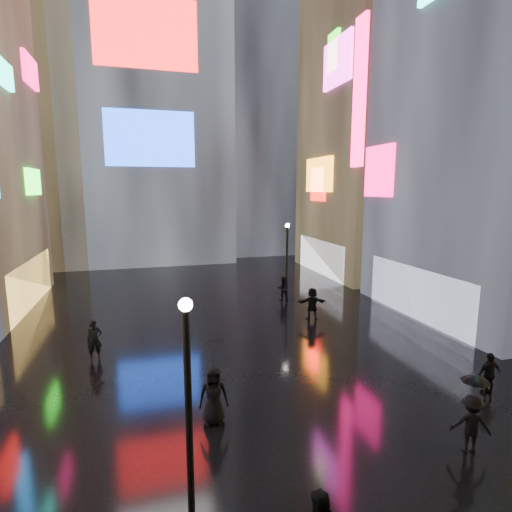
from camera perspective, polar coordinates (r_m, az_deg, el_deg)
name	(u,v)px	position (r m, az deg, el deg)	size (l,w,h in m)	color
ground	(219,319)	(23.55, -5.38, -8.93)	(140.00, 140.00, 0.00)	black
building_right_mid	(508,51)	(28.56, 32.31, 23.46)	(10.28, 13.70, 30.00)	black
building_right_far	(376,113)	(38.26, 16.82, 18.98)	(10.28, 12.00, 28.00)	black
tower_main	(145,57)	(47.94, -15.57, 25.65)	(16.00, 14.20, 42.00)	black
tower_flank_right	(251,108)	(50.62, -0.73, 20.42)	(12.00, 12.00, 34.00)	black
tower_flank_left	(30,130)	(45.46, -29.59, 15.36)	(10.00, 10.00, 26.00)	black
lamp_near	(188,398)	(9.36, -9.65, -19.34)	(0.30, 0.30, 5.20)	black
lamp_far	(287,257)	(26.99, 4.46, -0.08)	(0.30, 0.30, 5.20)	black
pedestrian_2	(471,424)	(13.74, 28.36, -20.35)	(1.10, 0.63, 1.71)	black
pedestrian_3	(489,373)	(17.46, 30.38, -14.27)	(0.92, 0.38, 1.56)	black
pedestrian_4	(214,395)	(13.54, -6.07, -19.18)	(0.93, 0.60, 1.89)	black
pedestrian_5	(312,304)	(23.36, 8.02, -6.75)	(1.72, 0.55, 1.86)	black
pedestrian_6	(94,340)	(19.26, -22.09, -11.05)	(0.66, 0.43, 1.80)	black
pedestrian_7	(283,288)	(27.09, 3.85, -4.64)	(0.79, 0.62, 1.63)	black
umbrella_1	(475,385)	(13.21, 28.77, -15.90)	(0.73, 0.73, 0.64)	black
umbrella_2	(213,353)	(12.92, -6.19, -13.65)	(1.03, 1.05, 0.94)	black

